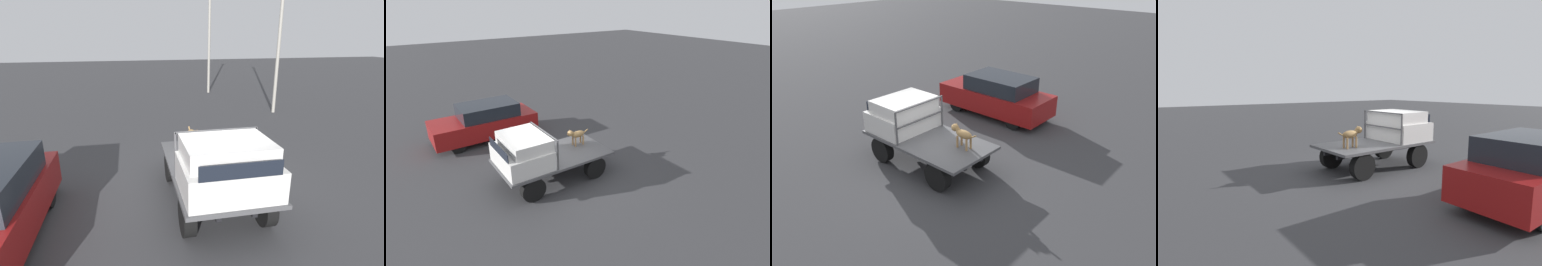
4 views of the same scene
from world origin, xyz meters
TOP-DOWN VIEW (x-y plane):
  - ground_plane at (0.00, 0.00)m, footprint 80.00×80.00m
  - flatbed_truck at (0.00, 0.00)m, footprint 3.75×1.93m
  - truck_cab at (1.07, 0.00)m, footprint 1.45×1.81m
  - truck_headboard at (0.31, 0.00)m, footprint 0.04×1.81m
  - dog at (-1.08, -0.22)m, footprint 0.90×0.24m
  - light_pole_near at (-7.40, 5.23)m, footprint 0.43×0.43m
  - light_pole_far at (-13.22, 3.41)m, footprint 0.42×0.42m

SIDE VIEW (x-z plane):
  - ground_plane at x=0.00m, z-range 0.00..0.00m
  - flatbed_truck at x=0.00m, z-range 0.18..1.02m
  - dog at x=-1.08m, z-range 0.92..1.57m
  - truck_cab at x=1.07m, z-range 0.81..1.79m
  - truck_headboard at x=0.31m, z-range 0.99..1.98m
  - light_pole_far at x=-13.22m, z-range 0.88..8.68m
  - light_pole_near at x=-7.40m, z-range 0.95..9.19m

